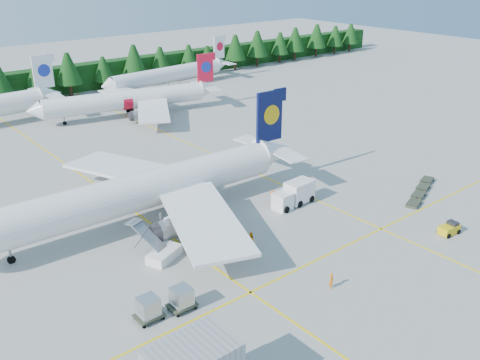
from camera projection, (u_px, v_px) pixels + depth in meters
ground at (308, 226)px, 62.85m from camera, size 320.00×320.00×0.00m
taxi_stripe_a at (120, 202)px, 68.89m from camera, size 0.25×120.00×0.01m
taxi_stripe_b at (239, 166)px, 80.60m from camera, size 0.25×120.00×0.01m
taxi_stripe_cross at (347, 245)px, 58.58m from camera, size 80.00×0.25×0.01m
treeline_hedge at (44, 82)px, 120.06m from camera, size 220.00×4.00×6.00m
airliner_navy at (128, 195)px, 61.38m from camera, size 44.63×36.71×12.97m
airliner_red at (123, 101)px, 103.93m from camera, size 37.00×30.16×10.86m
airliner_far_right at (164, 75)px, 125.85m from camera, size 36.45×7.01×10.61m
airstairs at (162, 252)px, 55.82m from camera, size 4.65×6.00×3.54m
service_truck at (293, 194)px, 67.61m from camera, size 6.10×2.54×2.89m
baggage_tug at (449, 229)px, 60.76m from camera, size 2.60×1.57×1.33m
dolly_train at (421, 190)px, 71.23m from camera, size 10.63×5.28×0.13m
uld_pair at (165, 302)px, 46.84m from camera, size 5.48×2.44×1.86m
crew_a at (331, 281)px, 50.78m from camera, size 0.70×0.64×1.60m
crew_b at (251, 240)px, 57.86m from camera, size 1.05×0.95×1.78m
crew_c at (273, 199)px, 67.43m from camera, size 0.93×1.00×2.01m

